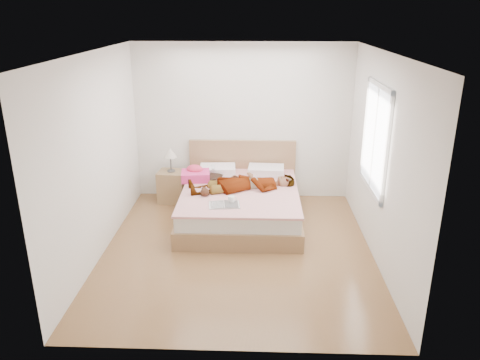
# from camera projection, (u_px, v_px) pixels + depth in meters

# --- Properties ---
(ground) EXTENTS (4.00, 4.00, 0.00)m
(ground) POSITION_uv_depth(u_px,v_px,m) (238.00, 250.00, 6.35)
(ground) COLOR #503019
(ground) RESTS_ON ground
(woman) EXTENTS (1.77, 1.01, 0.23)m
(woman) POSITION_uv_depth(u_px,v_px,m) (243.00, 181.00, 7.10)
(woman) COLOR white
(woman) RESTS_ON bed
(hair) EXTENTS (0.59, 0.66, 0.08)m
(hair) POSITION_uv_depth(u_px,v_px,m) (209.00, 175.00, 7.57)
(hair) COLOR black
(hair) RESTS_ON bed
(phone) EXTENTS (0.07, 0.11, 0.05)m
(phone) POSITION_uv_depth(u_px,v_px,m) (213.00, 167.00, 7.46)
(phone) COLOR silver
(phone) RESTS_ON bed
(room_shell) EXTENTS (4.00, 4.00, 4.00)m
(room_shell) POSITION_uv_depth(u_px,v_px,m) (375.00, 138.00, 6.05)
(room_shell) COLOR white
(room_shell) RESTS_ON ground
(bed) EXTENTS (1.80, 2.08, 1.00)m
(bed) POSITION_uv_depth(u_px,v_px,m) (240.00, 202.00, 7.23)
(bed) COLOR brown
(bed) RESTS_ON ground
(towel) EXTENTS (0.48, 0.41, 0.23)m
(towel) POSITION_uv_depth(u_px,v_px,m) (195.00, 174.00, 7.44)
(towel) COLOR #FF45A6
(towel) RESTS_ON bed
(magazine) EXTENTS (0.46, 0.33, 0.03)m
(magazine) POSITION_uv_depth(u_px,v_px,m) (224.00, 205.00, 6.49)
(magazine) COLOR white
(magazine) RESTS_ON bed
(coffee_mug) EXTENTS (0.14, 0.11, 0.10)m
(coffee_mug) POSITION_uv_depth(u_px,v_px,m) (231.00, 199.00, 6.57)
(coffee_mug) COLOR white
(coffee_mug) RESTS_ON bed
(plush_toy) EXTENTS (0.16, 0.21, 0.11)m
(plush_toy) POSITION_uv_depth(u_px,v_px,m) (205.00, 192.00, 6.83)
(plush_toy) COLOR black
(plush_toy) RESTS_ON bed
(nightstand) EXTENTS (0.47, 0.42, 0.93)m
(nightstand) POSITION_uv_depth(u_px,v_px,m) (172.00, 184.00, 7.87)
(nightstand) COLOR olive
(nightstand) RESTS_ON ground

